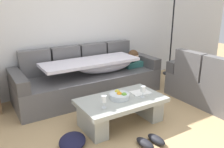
{
  "coord_description": "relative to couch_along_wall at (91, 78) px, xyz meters",
  "views": [
    {
      "loc": [
        -1.68,
        -1.99,
        1.69
      ],
      "look_at": [
        0.18,
        1.03,
        0.55
      ],
      "focal_mm": 37.24,
      "sensor_mm": 36.0,
      "label": 1
    }
  ],
  "objects": [
    {
      "name": "ground_plane",
      "position": [
        -0.1,
        -1.63,
        -0.33
      ],
      "size": [
        14.0,
        14.0,
        0.0
      ],
      "primitive_type": "plane",
      "color": "tan"
    },
    {
      "name": "back_wall",
      "position": [
        -0.1,
        0.52,
        1.02
      ],
      "size": [
        9.0,
        0.1,
        2.7
      ],
      "primitive_type": "cube",
      "color": "silver",
      "rests_on": "ground_plane"
    },
    {
      "name": "couch_along_wall",
      "position": [
        0.0,
        0.0,
        0.0
      ],
      "size": [
        2.6,
        0.92,
        0.88
      ],
      "color": "#5A585A",
      "rests_on": "ground_plane"
    },
    {
      "name": "coffee_table",
      "position": [
        -0.12,
        -1.16,
        -0.09
      ],
      "size": [
        1.2,
        0.68,
        0.38
      ],
      "color": "#9DA199",
      "rests_on": "ground_plane"
    },
    {
      "name": "fruit_bowl",
      "position": [
        -0.13,
        -1.14,
        0.09
      ],
      "size": [
        0.28,
        0.28,
        0.1
      ],
      "color": "silver",
      "rests_on": "coffee_table"
    },
    {
      "name": "wine_glass_near_left",
      "position": [
        -0.46,
        -1.28,
        0.17
      ],
      "size": [
        0.07,
        0.07,
        0.17
      ],
      "color": "silver",
      "rests_on": "coffee_table"
    },
    {
      "name": "wine_glass_near_right",
      "position": [
        0.17,
        -1.28,
        0.17
      ],
      "size": [
        0.07,
        0.07,
        0.17
      ],
      "color": "silver",
      "rests_on": "coffee_table"
    },
    {
      "name": "open_magazine",
      "position": [
        0.25,
        -1.14,
        0.06
      ],
      "size": [
        0.3,
        0.23,
        0.01
      ],
      "primitive_type": "cube",
      "rotation": [
        0.0,
        0.0,
        -0.09
      ],
      "color": "white",
      "rests_on": "coffee_table"
    },
    {
      "name": "floor_lamp",
      "position": [
        2.1,
        0.12,
        0.79
      ],
      "size": [
        0.33,
        0.31,
        1.95
      ],
      "color": "black",
      "rests_on": "ground_plane"
    },
    {
      "name": "pair_of_shoes",
      "position": [
        -0.1,
        -1.79,
        -0.28
      ],
      "size": [
        0.31,
        0.29,
        0.09
      ],
      "color": "black",
      "rests_on": "ground_plane"
    },
    {
      "name": "crumpled_garment",
      "position": [
        -0.92,
        -1.3,
        -0.27
      ],
      "size": [
        0.48,
        0.51,
        0.12
      ],
      "primitive_type": "ellipsoid",
      "rotation": [
        0.0,
        0.0,
        1.02
      ],
      "color": "#191933",
      "rests_on": "ground_plane"
    }
  ]
}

